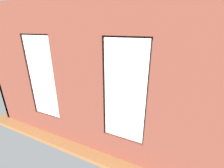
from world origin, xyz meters
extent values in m
cube|color=brown|center=(0.00, 0.00, -0.05)|extent=(6.57, 5.54, 0.10)
cube|color=brown|center=(-2.25, 2.39, 1.67)|extent=(1.47, 0.16, 3.34)
cube|color=brown|center=(0.00, 2.39, 1.67)|extent=(1.28, 0.16, 3.34)
cube|color=brown|center=(2.25, 2.39, 1.67)|extent=(1.47, 0.16, 3.34)
cube|color=brown|center=(-1.08, 2.39, 0.28)|extent=(0.88, 0.16, 0.57)
cube|color=brown|center=(-1.08, 2.39, 3.00)|extent=(0.88, 0.16, 0.69)
cube|color=white|center=(-1.08, 2.43, 1.61)|extent=(0.82, 0.03, 2.03)
cube|color=#38281E|center=(-1.08, 2.37, 1.61)|extent=(0.88, 0.04, 2.09)
cube|color=brown|center=(1.08, 2.39, 0.28)|extent=(0.88, 0.16, 0.57)
cube|color=brown|center=(1.08, 2.39, 3.00)|extent=(0.88, 0.16, 0.69)
cube|color=white|center=(1.08, 2.43, 1.61)|extent=(0.82, 0.03, 2.03)
cube|color=#38281E|center=(1.08, 2.37, 1.61)|extent=(0.88, 0.04, 2.09)
cube|color=olive|center=(0.00, 2.29, 0.54)|extent=(3.24, 0.24, 0.06)
cube|color=black|center=(0.00, 2.30, 1.90)|extent=(0.37, 0.03, 0.53)
cube|color=#389360|center=(0.00, 2.28, 1.90)|extent=(0.31, 0.01, 0.47)
cube|color=white|center=(2.94, 0.20, 1.67)|extent=(0.10, 4.54, 3.34)
cube|color=black|center=(0.40, 1.69, 0.21)|extent=(1.71, 0.85, 0.42)
cube|color=black|center=(0.40, 2.01, 0.61)|extent=(1.71, 0.24, 0.38)
cube|color=black|center=(-0.35, 1.69, 0.52)|extent=(0.22, 0.85, 0.24)
cube|color=black|center=(1.14, 1.69, 0.52)|extent=(0.22, 0.85, 0.24)
cube|color=#232326|center=(0.08, 1.65, 0.48)|extent=(0.59, 0.65, 0.12)
cube|color=#232326|center=(0.72, 1.65, 0.48)|extent=(0.59, 0.65, 0.12)
cube|color=black|center=(-2.24, 0.35, 0.21)|extent=(0.85, 1.87, 0.42)
cube|color=black|center=(-2.56, 0.35, 0.61)|extent=(0.24, 1.87, 0.38)
cube|color=black|center=(-2.24, -0.48, 0.52)|extent=(0.85, 0.22, 0.24)
cube|color=black|center=(-2.23, 1.17, 0.52)|extent=(0.85, 0.22, 0.24)
cube|color=#232326|center=(-2.20, -0.01, 0.48)|extent=(0.65, 0.66, 0.12)
cube|color=#232326|center=(-2.20, 0.70, 0.48)|extent=(0.65, 0.66, 0.12)
cube|color=#A87547|center=(0.43, -0.03, 0.40)|extent=(1.32, 0.77, 0.04)
cube|color=#A87547|center=(-0.18, -0.36, 0.19)|extent=(0.07, 0.07, 0.38)
cube|color=#A87547|center=(1.03, -0.36, 0.19)|extent=(0.07, 0.07, 0.38)
cube|color=#A87547|center=(-0.18, 0.29, 0.19)|extent=(0.07, 0.07, 0.38)
cube|color=#A87547|center=(1.03, 0.29, 0.19)|extent=(0.07, 0.07, 0.38)
cylinder|color=#33567F|center=(0.82, 0.09, 0.47)|extent=(0.09, 0.09, 0.10)
cylinder|color=beige|center=(0.43, -0.03, 0.47)|extent=(0.12, 0.12, 0.10)
sphere|color=#337F38|center=(0.43, -0.03, 0.58)|extent=(0.14, 0.14, 0.14)
cube|color=#B2B2B7|center=(0.33, 0.09, 0.43)|extent=(0.08, 0.18, 0.02)
cube|color=#59595B|center=(0.59, -0.13, 0.43)|extent=(0.08, 0.18, 0.02)
cube|color=black|center=(2.64, -0.10, 0.23)|extent=(0.93, 0.42, 0.46)
cube|color=black|center=(2.64, -0.10, 0.49)|extent=(0.51, 0.20, 0.05)
cube|color=black|center=(2.64, -0.10, 0.54)|extent=(0.06, 0.04, 0.06)
cube|color=black|center=(2.64, -0.10, 0.92)|extent=(1.16, 0.04, 0.70)
cube|color=black|center=(2.64, -0.12, 0.92)|extent=(1.11, 0.01, 0.65)
cylinder|color=olive|center=(0.92, -1.71, 0.14)|extent=(0.51, 0.51, 0.28)
ellipsoid|color=silver|center=(0.92, -1.71, 0.48)|extent=(1.14, 1.14, 0.46)
ellipsoid|color=navy|center=(1.01, -1.71, 0.59)|extent=(0.44, 0.44, 0.18)
cylinder|color=beige|center=(2.34, -1.72, 0.14)|extent=(0.29, 0.29, 0.29)
cylinder|color=brown|center=(2.34, -1.72, 0.54)|extent=(0.05, 0.05, 0.51)
cone|color=#1E5B28|center=(2.49, -1.73, 0.99)|extent=(0.44, 0.17, 0.47)
cone|color=#1E5B28|center=(2.34, -1.55, 0.98)|extent=(0.15, 0.44, 0.46)
cone|color=#1E5B28|center=(2.20, -1.73, 1.01)|extent=(0.40, 0.18, 0.49)
cone|color=#1E5B28|center=(2.33, -1.90, 0.97)|extent=(0.15, 0.46, 0.44)
cylinder|color=beige|center=(-0.91, 1.69, 0.19)|extent=(0.34, 0.34, 0.38)
cylinder|color=brown|center=(-0.91, 1.69, 0.64)|extent=(0.06, 0.06, 0.53)
cone|color=#1E5B28|center=(-0.63, 1.71, 1.13)|extent=(0.65, 0.19, 0.55)
cone|color=#1E5B28|center=(-0.90, 1.88, 1.21)|extent=(0.17, 0.51, 0.68)
cone|color=#1E5B28|center=(-1.13, 1.72, 1.19)|extent=(0.56, 0.21, 0.65)
cone|color=#1E5B28|center=(-0.96, 1.42, 1.14)|extent=(0.26, 0.65, 0.56)
cylinder|color=beige|center=(2.09, 0.81, 0.20)|extent=(0.38, 0.38, 0.39)
cylinder|color=brown|center=(2.09, 0.81, 0.61)|extent=(0.07, 0.07, 0.43)
cone|color=#1E5B28|center=(2.30, 0.79, 1.04)|extent=(0.55, 0.21, 0.54)
cone|color=#1E5B28|center=(2.19, 0.95, 1.07)|extent=(0.41, 0.48, 0.59)
cone|color=#1E5B28|center=(2.07, 1.06, 1.01)|extent=(0.19, 0.59, 0.49)
cone|color=#1E5B28|center=(1.92, 0.87, 1.07)|extent=(0.51, 0.30, 0.58)
cone|color=#1E5B28|center=(1.95, 0.73, 1.08)|extent=(0.47, 0.37, 0.59)
cone|color=#1E5B28|center=(2.02, 0.61, 1.04)|extent=(0.31, 0.56, 0.54)
cone|color=#1E5B28|center=(2.20, 0.66, 1.06)|extent=(0.42, 0.51, 0.57)
cylinder|color=brown|center=(-1.89, -1.04, 0.10)|extent=(0.19, 0.19, 0.21)
cylinder|color=brown|center=(-1.89, -1.04, 0.28)|extent=(0.03, 0.03, 0.15)
ellipsoid|color=#286B2D|center=(-1.89, -1.04, 0.49)|extent=(0.42, 0.42, 0.26)
cylinder|color=#9E5638|center=(1.84, 1.84, 0.19)|extent=(0.39, 0.39, 0.38)
cylinder|color=brown|center=(1.84, 1.84, 0.43)|extent=(0.06, 0.06, 0.11)
ellipsoid|color=#337F38|center=(1.84, 1.84, 0.85)|extent=(0.86, 0.86, 0.73)
cylinder|color=beige|center=(-2.44, 1.84, 0.19)|extent=(0.32, 0.32, 0.39)
cylinder|color=brown|center=(-2.44, 1.84, 0.68)|extent=(0.06, 0.06, 0.58)
cone|color=#286B2D|center=(-2.24, 1.86, 1.14)|extent=(0.49, 0.18, 0.44)
cone|color=#286B2D|center=(-2.36, 2.00, 1.16)|extent=(0.30, 0.47, 0.46)
cone|color=#286B2D|center=(-2.54, 2.01, 1.13)|extent=(0.37, 0.48, 0.42)
cone|color=#286B2D|center=(-2.59, 1.83, 1.17)|extent=(0.42, 0.17, 0.49)
cone|color=#286B2D|center=(-2.51, 1.67, 1.15)|extent=(0.31, 0.47, 0.46)
cone|color=#286B2D|center=(-2.34, 1.72, 1.18)|extent=(0.36, 0.40, 0.49)
cylinder|color=brown|center=(-2.44, -1.77, 0.20)|extent=(0.40, 0.40, 0.39)
cylinder|color=brown|center=(-2.44, -1.77, 0.47)|extent=(0.06, 0.06, 0.15)
ellipsoid|color=#337F38|center=(-2.44, -1.77, 0.87)|extent=(0.88, 0.88, 0.65)
camera|label=1|loc=(-1.95, 4.87, 2.78)|focal=24.00mm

